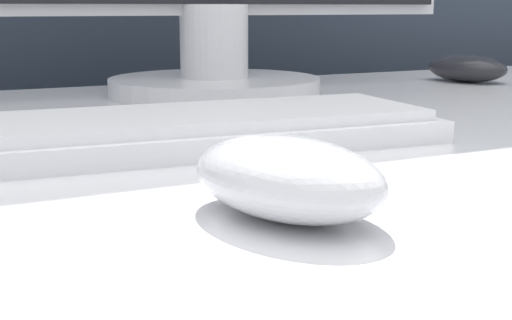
% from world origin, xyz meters
% --- Properties ---
extents(partition_panel, '(5.00, 0.03, 1.44)m').
position_xyz_m(partition_panel, '(0.00, 0.59, 0.72)').
color(partition_panel, '#333D4C').
rests_on(partition_panel, ground_plane).
extents(computer_mouse_near, '(0.09, 0.12, 0.04)m').
position_xyz_m(computer_mouse_near, '(-0.03, -0.15, 0.78)').
color(computer_mouse_near, silver).
rests_on(computer_mouse_near, desk).
extents(keyboard, '(0.38, 0.15, 0.02)m').
position_xyz_m(keyboard, '(-0.02, 0.03, 0.77)').
color(keyboard, white).
rests_on(keyboard, desk).
extents(computer_mouse_far, '(0.09, 0.13, 0.04)m').
position_xyz_m(computer_mouse_far, '(0.48, 0.29, 0.78)').
color(computer_mouse_far, '#232328').
rests_on(computer_mouse_far, desk).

